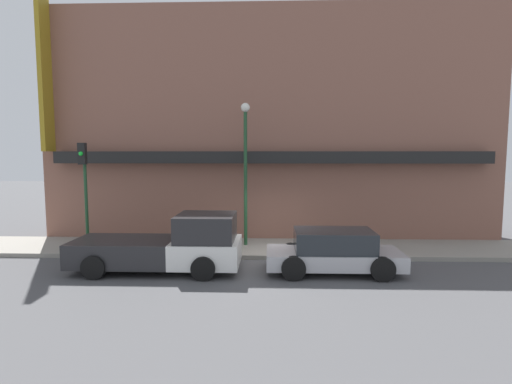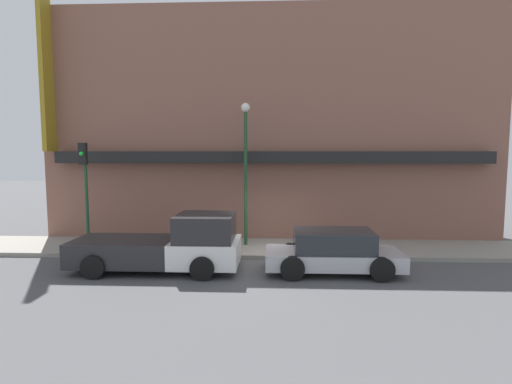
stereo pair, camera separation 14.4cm
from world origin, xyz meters
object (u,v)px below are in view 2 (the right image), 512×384
object	(u,v)px
pickup_truck	(168,246)
traffic_light	(85,177)
parked_car	(333,252)
street_lamp	(246,157)
fire_hydrant	(333,243)

from	to	relation	value
pickup_truck	traffic_light	bearing A→B (deg)	149.64
parked_car	street_lamp	xyz separation A→B (m)	(-3.04, 3.10, 3.00)
pickup_truck	fire_hydrant	size ratio (longest dim) A/B	7.31
pickup_truck	parked_car	distance (m)	5.38
fire_hydrant	street_lamp	world-z (taller)	street_lamp
traffic_light	street_lamp	bearing A→B (deg)	10.58
street_lamp	traffic_light	bearing A→B (deg)	-169.42
pickup_truck	street_lamp	world-z (taller)	street_lamp
pickup_truck	street_lamp	xyz separation A→B (m)	(2.34, 3.10, 2.87)
street_lamp	pickup_truck	bearing A→B (deg)	-127.06
parked_car	street_lamp	size ratio (longest dim) A/B	0.77
street_lamp	fire_hydrant	bearing A→B (deg)	-19.15
street_lamp	traffic_light	world-z (taller)	street_lamp
traffic_light	parked_car	bearing A→B (deg)	-12.31
fire_hydrant	street_lamp	size ratio (longest dim) A/B	0.13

